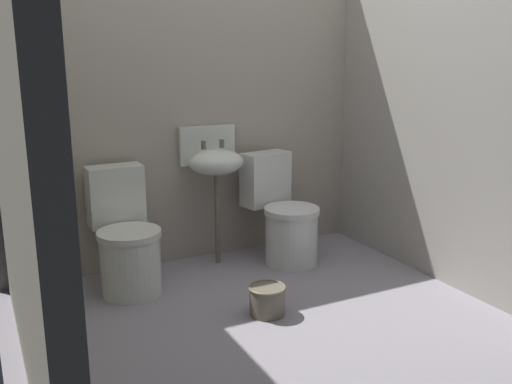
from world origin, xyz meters
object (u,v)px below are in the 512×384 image
toilet_right (283,218)px  bucket (267,299)px  toilet_left (126,242)px  sink (215,161)px

toilet_right → bucket: toilet_right is taller
toilet_left → toilet_right: size_ratio=1.00×
toilet_left → bucket: toilet_left is taller
toilet_left → sink: sink is taller
toilet_left → toilet_right: (1.16, 0.00, 0.00)m
sink → bucket: size_ratio=4.40×
sink → toilet_right: bearing=-22.2°
toilet_right → bucket: bearing=43.5°
toilet_right → sink: size_ratio=0.79×
toilet_left → toilet_right: same height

